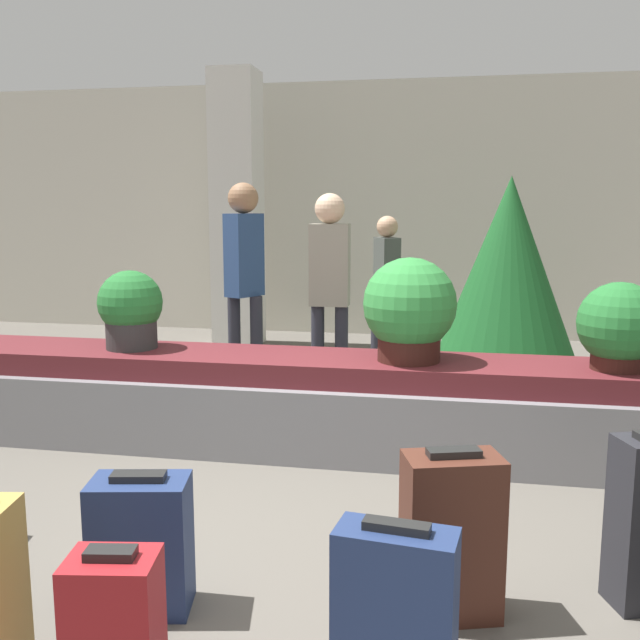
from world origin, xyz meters
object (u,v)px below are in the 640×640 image
Objects in this scene: suitcase_4 at (141,544)px; traveler_2 at (387,279)px; potted_plant_1 at (410,310)px; decorated_tree at (508,269)px; suitcase_0 at (451,536)px; traveler_0 at (244,268)px; suitcase_6 at (395,618)px; potted_plant_2 at (619,327)px; pillar at (237,211)px; traveler_1 at (330,279)px; potted_plant_0 at (131,309)px.

traveler_2 reaches higher than suitcase_4.
potted_plant_1 is 2.49m from decorated_tree.
suitcase_0 is 2.01m from potted_plant_1.
suitcase_4 is at bearing -111.26° from decorated_tree.
traveler_0 reaches higher than traveler_2.
suitcase_6 is at bearing 159.65° from traveler_2.
traveler_0 is at bearing 120.82° from suitcase_6.
decorated_tree is (2.27, 1.13, -0.07)m from traveler_0.
potted_plant_2 is (1.30, -0.01, -0.07)m from potted_plant_1.
pillar reaches higher than potted_plant_1.
traveler_2 is at bearing 167.11° from decorated_tree.
pillar reaches higher than traveler_1.
potted_plant_1 is 2.66m from traveler_2.
suitcase_4 is 2.45m from potted_plant_0.
potted_plant_1 is (2.26, -3.52, -0.62)m from pillar.
potted_plant_0 is 0.29× the size of decorated_tree.
suitcase_0 is at bearing -2.46° from suitcase_4.
pillar is at bearing 135.16° from potted_plant_2.
suitcase_4 is at bearing -76.78° from pillar.
suitcase_6 is 0.37× the size of traveler_1.
pillar is at bearing 92.03° from suitcase_4.
traveler_1 is at bearing 110.59° from suitcase_6.
traveler_1 reaches higher than potted_plant_2.
potted_plant_0 is at bearing -85.38° from pillar.
traveler_0 is (-2.79, 1.24, 0.21)m from potted_plant_2.
suitcase_0 is 0.36× the size of decorated_tree.
traveler_2 is at bearing 81.60° from suitcase_0.
suitcase_6 is 0.95× the size of potted_plant_1.
traveler_2 reaches higher than suitcase_6.
pillar is 6.11m from suitcase_0.
suitcase_0 is (2.56, -5.41, -1.26)m from pillar.
potted_plant_1 is at bearing 100.08° from suitcase_6.
traveler_1 is at bearing 151.07° from potted_plant_2.
pillar is at bearing 45.30° from traveler_0.
potted_plant_2 is 0.30× the size of traveler_0.
suitcase_4 is 4.82m from decorated_tree.
suitcase_4 is at bearing 167.43° from suitcase_6.
suitcase_6 is at bearing -87.07° from potted_plant_1.
traveler_1 is (-0.73, 1.10, 0.08)m from potted_plant_1.
pillar reaches higher than potted_plant_0.
suitcase_0 reaches higher than suitcase_4.
pillar is 2.06× the size of traveler_2.
potted_plant_0 is at bearing 104.77° from suitcase_4.
potted_plant_0 is at bearing -140.06° from decorated_tree.
traveler_2 is at bearing -102.91° from traveler_1.
traveler_1 reaches higher than potted_plant_0.
decorated_tree is (-0.52, 2.38, 0.14)m from potted_plant_2.
potted_plant_1 is 1.30m from potted_plant_2.
traveler_1 is 1.13× the size of traveler_2.
suitcase_0 is at bearing -123.33° from traveler_0.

